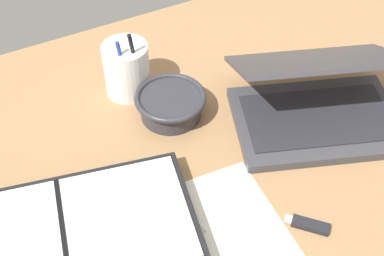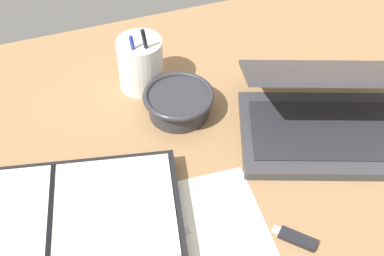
% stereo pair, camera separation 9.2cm
% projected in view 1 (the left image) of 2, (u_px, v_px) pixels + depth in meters
% --- Properties ---
extents(desk_top, '(1.40, 1.00, 0.02)m').
position_uv_depth(desk_top, '(194.00, 180.00, 0.94)').
color(desk_top, '#936D47').
rests_on(desk_top, ground).
extents(laptop, '(0.38, 0.35, 0.16)m').
position_uv_depth(laptop, '(317.00, 100.00, 1.01)').
color(laptop, '#38383D').
rests_on(laptop, desk_top).
extents(bowl, '(0.14, 0.14, 0.05)m').
position_uv_depth(bowl, '(171.00, 104.00, 1.02)').
color(bowl, '#2D2D33').
rests_on(bowl, desk_top).
extents(pen_cup, '(0.09, 0.09, 0.15)m').
position_uv_depth(pen_cup, '(127.00, 69.00, 1.05)').
color(pen_cup, white).
rests_on(pen_cup, desk_top).
extents(planner, '(0.45, 0.30, 0.04)m').
position_uv_depth(planner, '(65.00, 236.00, 0.83)').
color(planner, black).
rests_on(planner, desk_top).
extents(paper_sheet_front, '(0.22, 0.31, 0.00)m').
position_uv_depth(paper_sheet_front, '(230.00, 247.00, 0.83)').
color(paper_sheet_front, silver).
rests_on(paper_sheet_front, desk_top).
extents(usb_drive, '(0.06, 0.06, 0.01)m').
position_uv_depth(usb_drive, '(309.00, 225.00, 0.86)').
color(usb_drive, black).
rests_on(usb_drive, desk_top).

